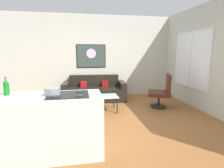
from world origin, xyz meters
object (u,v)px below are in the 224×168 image
Objects in this scene: wall_painting at (91,56)px; coffee_table at (100,97)px; couch at (95,92)px; soda_bottle at (6,87)px; mixing_bowl at (52,92)px; armchair at (162,91)px.

coffee_table is at bearing -86.40° from wall_painting.
wall_painting is (-0.05, 0.47, 1.15)m from couch.
soda_bottle is at bearing -132.70° from coffee_table.
soda_bottle is at bearing -117.81° from couch.
couch is 3.37m from soda_bottle.
couch is at bearing -83.68° from wall_painting.
couch is 8.97× the size of mixing_bowl.
wall_painting is (0.81, 3.51, 0.44)m from mixing_bowl.
coffee_table is 2.15m from mixing_bowl.
coffee_table is at bearing 47.30° from soda_bottle.
coffee_table is 2.43m from soda_bottle.
wall_painting is (-1.86, 1.63, 0.96)m from armchair.
armchair reaches higher than couch.
mixing_bowl is at bearing -103.03° from wall_painting.
soda_bottle is at bearing 168.67° from mixing_bowl.
mixing_bowl reaches higher than coffee_table.
coffee_table is at bearing -178.85° from armchair.
wall_painting is at bearing 76.97° from mixing_bowl.
couch is 1.19m from coffee_table.
armchair is (1.81, -1.15, 0.19)m from couch.
mixing_bowl reaches higher than armchair.
mixing_bowl is 3.63m from wall_painting.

